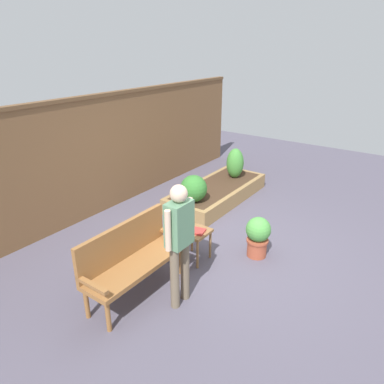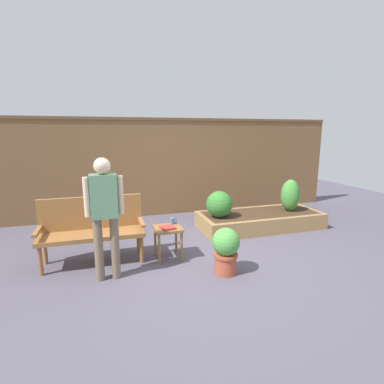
# 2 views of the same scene
# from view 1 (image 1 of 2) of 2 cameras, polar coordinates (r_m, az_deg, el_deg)

# --- Properties ---
(ground_plane) EXTENTS (14.00, 14.00, 0.00)m
(ground_plane) POSITION_cam_1_polar(r_m,az_deg,el_deg) (5.59, 4.42, -9.36)
(ground_plane) COLOR #514C5B
(fence_back) EXTENTS (8.40, 0.14, 2.16)m
(fence_back) POSITION_cam_1_polar(r_m,az_deg,el_deg) (6.73, -14.63, 5.83)
(fence_back) COLOR brown
(fence_back) RESTS_ON ground_plane
(garden_bench) EXTENTS (1.44, 0.48, 0.94)m
(garden_bench) POSITION_cam_1_polar(r_m,az_deg,el_deg) (4.55, -9.80, -9.85)
(garden_bench) COLOR #936033
(garden_bench) RESTS_ON ground_plane
(side_table) EXTENTS (0.40, 0.40, 0.48)m
(side_table) POSITION_cam_1_polar(r_m,az_deg,el_deg) (5.18, 0.43, -6.97)
(side_table) COLOR olive
(side_table) RESTS_ON ground_plane
(cup_on_table) EXTENTS (0.11, 0.07, 0.10)m
(cup_on_table) POSITION_cam_1_polar(r_m,az_deg,el_deg) (5.26, -0.10, -4.87)
(cup_on_table) COLOR teal
(cup_on_table) RESTS_ON side_table
(book_on_table) EXTENTS (0.23, 0.23, 0.03)m
(book_on_table) POSITION_cam_1_polar(r_m,az_deg,el_deg) (5.09, 0.91, -6.30)
(book_on_table) COLOR #B2332D
(book_on_table) RESTS_ON side_table
(potted_boxwood) EXTENTS (0.37, 0.37, 0.63)m
(potted_boxwood) POSITION_cam_1_polar(r_m,az_deg,el_deg) (5.38, 10.51, -6.82)
(potted_boxwood) COLOR #A84C33
(potted_boxwood) RESTS_ON ground_plane
(raised_planter_bed) EXTENTS (2.40, 1.00, 0.30)m
(raised_planter_bed) POSITION_cam_1_polar(r_m,az_deg,el_deg) (7.27, 4.02, -0.09)
(raised_planter_bed) COLOR #997547
(raised_planter_bed) RESTS_ON ground_plane
(shrub_near_bench) EXTENTS (0.49, 0.49, 0.49)m
(shrub_near_bench) POSITION_cam_1_polar(r_m,az_deg,el_deg) (6.41, 0.25, 0.57)
(shrub_near_bench) COLOR brown
(shrub_near_bench) RESTS_ON raised_planter_bed
(shrub_far_corner) EXTENTS (0.36, 0.36, 0.64)m
(shrub_far_corner) POSITION_cam_1_polar(r_m,az_deg,el_deg) (7.60, 6.92, 4.60)
(shrub_far_corner) COLOR brown
(shrub_far_corner) RESTS_ON raised_planter_bed
(person_by_bench) EXTENTS (0.47, 0.20, 1.56)m
(person_by_bench) POSITION_cam_1_polar(r_m,az_deg,el_deg) (4.10, -2.04, -7.05)
(person_by_bench) COLOR #70604C
(person_by_bench) RESTS_ON ground_plane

